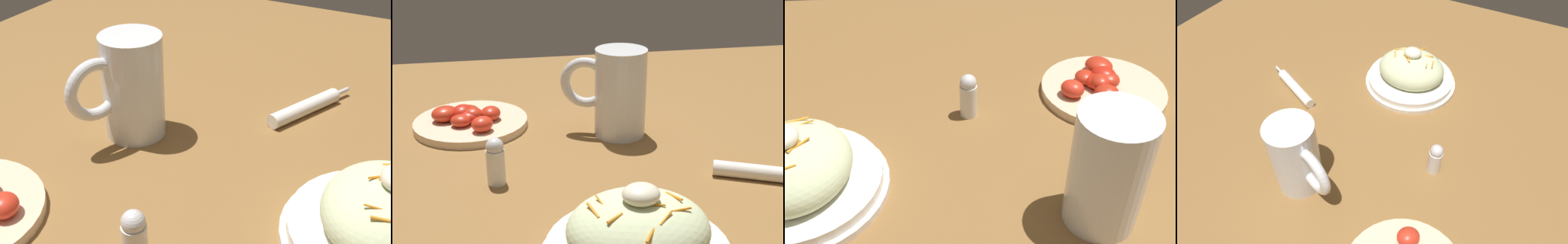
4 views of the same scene
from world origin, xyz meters
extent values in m
plane|color=olive|center=(0.00, 0.00, 0.00)|extent=(1.43, 1.43, 0.00)
ellipsoid|color=beige|center=(-0.06, -0.22, 0.05)|extent=(0.17, 0.15, 0.08)
cylinder|color=orange|center=(-0.05, -0.24, 0.09)|extent=(0.03, 0.01, 0.00)
cylinder|color=orange|center=(-0.05, -0.21, 0.09)|extent=(0.02, 0.01, 0.00)
cylinder|color=orange|center=(-0.12, -0.23, 0.08)|extent=(0.01, 0.03, 0.01)
cylinder|color=orange|center=(-0.02, -0.22, 0.08)|extent=(0.01, 0.02, 0.00)
cylinder|color=orange|center=(-0.04, -0.26, 0.08)|extent=(0.02, 0.02, 0.01)
cylinder|color=orange|center=(-0.10, -0.25, 0.08)|extent=(0.02, 0.01, 0.01)
cylinder|color=orange|center=(-0.02, -0.25, 0.08)|extent=(0.02, 0.01, 0.00)
cylinder|color=orange|center=(-0.06, -0.21, 0.09)|extent=(0.02, 0.02, 0.01)
cylinder|color=orange|center=(-0.11, -0.21, 0.08)|extent=(0.01, 0.02, 0.01)
cylinder|color=orange|center=(-0.07, -0.28, 0.08)|extent=(0.02, 0.03, 0.01)
ellipsoid|color=#EFEACC|center=(-0.06, -0.23, 0.10)|extent=(0.04, 0.04, 0.02)
cylinder|color=white|center=(0.01, 0.16, 0.08)|extent=(0.09, 0.09, 0.16)
cylinder|color=gold|center=(0.01, 0.16, 0.05)|extent=(0.08, 0.08, 0.10)
cylinder|color=white|center=(0.01, 0.16, 0.11)|extent=(0.08, 0.08, 0.01)
torus|color=white|center=(-0.05, 0.18, 0.10)|extent=(0.09, 0.05, 0.09)
cylinder|color=white|center=(0.18, -0.06, 0.01)|extent=(0.15, 0.09, 0.02)
cylinder|color=beige|center=(-0.26, 0.25, 0.01)|extent=(0.21, 0.21, 0.01)
ellipsoid|color=red|center=(-0.26, 0.23, 0.03)|extent=(0.05, 0.05, 0.02)
ellipsoid|color=red|center=(-0.26, 0.25, 0.03)|extent=(0.06, 0.06, 0.03)
ellipsoid|color=red|center=(-0.24, 0.18, 0.03)|extent=(0.05, 0.05, 0.03)
ellipsoid|color=red|center=(-0.22, 0.24, 0.03)|extent=(0.04, 0.05, 0.03)
ellipsoid|color=red|center=(-0.31, 0.25, 0.03)|extent=(0.07, 0.07, 0.03)
ellipsoid|color=red|center=(-0.27, 0.25, 0.03)|extent=(0.06, 0.06, 0.03)
ellipsoid|color=red|center=(-0.25, 0.24, 0.03)|extent=(0.04, 0.04, 0.03)
ellipsoid|color=red|center=(-0.28, 0.22, 0.03)|extent=(0.05, 0.04, 0.02)
cylinder|color=white|center=(-0.22, 0.01, 0.03)|extent=(0.03, 0.03, 0.06)
sphere|color=silver|center=(-0.22, 0.01, 0.06)|extent=(0.03, 0.03, 0.03)
camera|label=1|loc=(-0.55, -0.24, 0.43)|focal=47.07mm
camera|label=2|loc=(-0.22, -0.75, 0.40)|focal=50.56mm
camera|label=3|loc=(0.39, -0.02, 0.46)|focal=42.85mm
camera|label=4|loc=(-0.31, 0.45, 0.60)|focal=31.81mm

